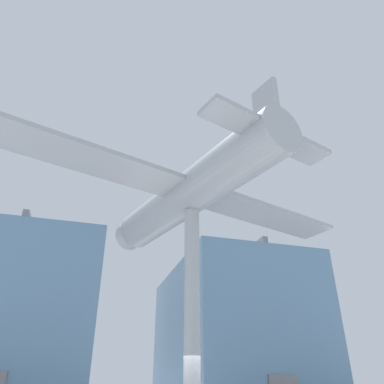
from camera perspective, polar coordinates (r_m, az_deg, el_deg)
glass_pavilion_left at (r=29.14m, az=-24.95°, el=-18.40°), size 9.42×14.64×10.89m
glass_pavilion_right at (r=31.13m, az=6.18°, el=-21.16°), size 9.42×14.64×10.89m
support_pylon_central at (r=14.18m, az=0.00°, el=-17.68°), size 0.59×0.59×7.99m
suspended_airplane at (r=15.94m, az=-0.31°, el=-0.17°), size 15.97×11.95×3.18m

